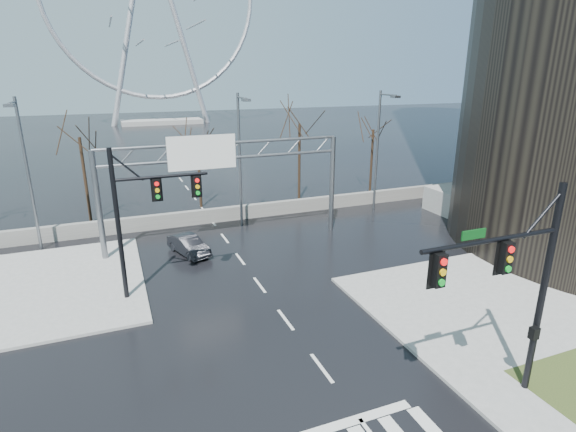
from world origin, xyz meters
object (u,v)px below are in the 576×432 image
car (189,245)px  ferris_wheel (152,0)px  signal_mast_far (141,209)px  sign_gantry (220,171)px  signal_mast_near (518,278)px

car → ferris_wheel: bearing=65.2°
ferris_wheel → car: (-7.87, -80.96, -25.52)m
ferris_wheel → signal_mast_far: bearing=-97.2°
car → signal_mast_far: bearing=-139.8°
sign_gantry → ferris_wheel: size_ratio=0.32×
sign_gantry → car: (-2.50, -0.92, -4.57)m
ferris_wheel → car: 85.26m
signal_mast_near → signal_mast_far: 17.03m
signal_mast_near → car: bearing=113.9°
signal_mast_far → signal_mast_near: bearing=-49.7°
signal_mast_far → sign_gantry: (5.49, 6.00, 0.35)m
sign_gantry → car: 5.29m
ferris_wheel → car: size_ratio=13.66×
car → sign_gantry: bearing=1.1°
signal_mast_far → sign_gantry: bearing=47.5°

